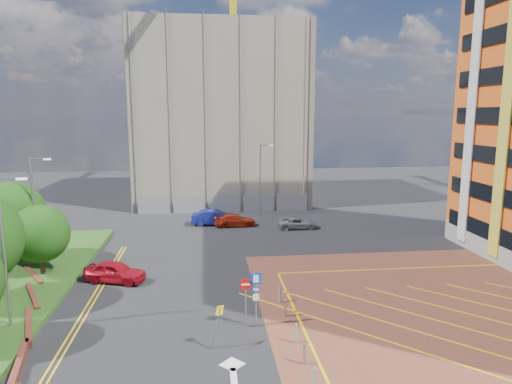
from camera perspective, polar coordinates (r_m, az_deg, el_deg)
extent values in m
plane|color=black|center=(24.82, -0.94, -17.56)|extent=(140.00, 140.00, 0.00)
cube|color=brown|center=(29.48, 28.23, -14.15)|extent=(26.00, 26.00, 0.02)
cube|color=brown|center=(24.42, -27.56, -18.72)|extent=(1.25, 4.56, 0.40)
cube|color=brown|center=(28.10, -26.53, -14.78)|extent=(1.86, 4.43, 0.40)
cube|color=brown|center=(31.96, -26.12, -11.74)|extent=(2.29, 4.27, 0.40)
cube|color=brown|center=(35.96, -26.11, -9.36)|extent=(2.69, 4.06, 0.40)
cylinder|color=#3D2B1C|center=(35.42, -25.16, -7.86)|extent=(0.36, 0.36, 1.80)
sphere|color=#143D0D|center=(34.90, -25.40, -4.73)|extent=(4.00, 4.00, 4.00)
cylinder|color=#3D2B1C|center=(39.10, -27.97, -6.15)|extent=(0.36, 0.36, 2.20)
sphere|color=#143D0D|center=(38.54, -28.27, -2.61)|extent=(5.00, 5.00, 5.00)
cylinder|color=#9EA0A8|center=(27.06, -29.01, -6.68)|extent=(0.16, 0.16, 8.00)
cylinder|color=#9EA0A8|center=(26.07, -28.51, 1.51)|extent=(1.20, 0.10, 0.10)
cube|color=silver|center=(25.85, -27.27, 1.48)|extent=(0.50, 0.15, 0.12)
cylinder|color=#9EA0A8|center=(36.83, -26.00, -2.29)|extent=(0.16, 0.16, 8.00)
cylinder|color=#9EA0A8|center=(36.07, -25.57, 3.76)|extent=(1.20, 0.10, 0.10)
cube|color=silver|center=(35.88, -24.66, 3.75)|extent=(0.50, 0.15, 0.12)
cylinder|color=#9EA0A8|center=(50.83, 0.53, 1.51)|extent=(0.16, 0.16, 8.00)
cylinder|color=#9EA0A8|center=(50.49, 1.22, 5.88)|extent=(1.20, 0.10, 0.10)
cube|color=silver|center=(50.57, 1.90, 5.85)|extent=(0.50, 0.15, 0.12)
cylinder|color=#9EA0A8|center=(25.08, -0.01, -13.21)|extent=(0.10, 0.10, 3.20)
cube|color=#0936A9|center=(24.62, 0.00, -10.77)|extent=(0.60, 0.04, 0.60)
cube|color=white|center=(24.60, 0.01, -10.79)|extent=(0.30, 0.02, 0.42)
cube|color=#0936A9|center=(24.84, 0.00, -12.07)|extent=(0.40, 0.04, 0.25)
cube|color=white|center=(24.82, 0.01, -12.09)|extent=(0.28, 0.02, 0.14)
cube|color=white|center=(25.01, 0.00, -13.02)|extent=(0.35, 0.04, 0.35)
cylinder|color=#9EA0A8|center=(25.13, -1.29, -13.78)|extent=(0.08, 0.08, 2.70)
cylinder|color=red|center=(24.68, -1.30, -11.47)|extent=(0.64, 0.04, 0.64)
cube|color=white|center=(24.66, -1.29, -11.49)|extent=(0.44, 0.02, 0.10)
cylinder|color=#9EA0A8|center=(23.28, -5.10, -16.53)|extent=(0.60, 0.08, 2.16)
cube|color=yellow|center=(22.87, -4.56, -14.53)|extent=(0.41, 0.41, 0.54)
cylinder|color=black|center=(20.64, 7.38, -22.32)|extent=(0.14, 0.14, 0.90)
cylinder|color=#9EA0A8|center=(22.31, 6.09, -19.63)|extent=(0.14, 0.14, 0.90)
cylinder|color=black|center=(24.03, 5.02, -17.31)|extent=(0.14, 0.14, 0.90)
cylinder|color=#9EA0A8|center=(26.68, 3.71, -14.40)|extent=(0.14, 0.14, 0.90)
cylinder|color=black|center=(28.49, 3.00, -12.76)|extent=(0.14, 0.14, 0.90)
cube|color=gray|center=(61.95, -4.54, 9.49)|extent=(21.20, 19.20, 22.00)
cube|color=gold|center=(64.28, -2.83, 14.88)|extent=(0.90, 0.90, 34.00)
cube|color=gray|center=(53.05, -2.95, -1.44)|extent=(21.60, 0.06, 2.00)
imported|color=#A60E1C|center=(33.03, -17.22, -9.50)|extent=(4.53, 2.93, 1.44)
imported|color=navy|center=(47.17, -5.16, -3.18)|extent=(4.86, 1.98, 1.57)
imported|color=#B7280F|center=(46.52, -2.65, -3.55)|extent=(4.30, 1.96, 1.22)
imported|color=#9D9EA4|center=(45.78, 5.17, -3.89)|extent=(3.91, 1.81, 1.09)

